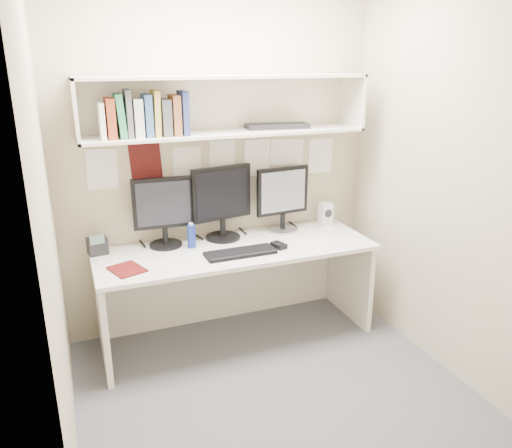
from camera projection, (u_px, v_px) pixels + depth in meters
name	position (u px, v px, depth m)	size (l,w,h in m)	color
floor	(270.00, 384.00, 3.26)	(2.40, 2.00, 0.01)	#4E4E53
wall_back	(220.00, 160.00, 3.74)	(2.40, 0.02, 2.60)	tan
wall_front	(370.00, 252.00, 1.97)	(2.40, 0.02, 2.60)	tan
wall_left	(46.00, 214.00, 2.44)	(0.02, 2.00, 2.60)	tan
wall_right	(440.00, 175.00, 3.27)	(0.02, 2.00, 2.60)	tan
desk	(236.00, 292.00, 3.72)	(2.00, 0.70, 0.73)	silver
overhead_hutch	(224.00, 105.00, 3.48)	(2.00, 0.38, 0.40)	silver
pinned_papers	(220.00, 167.00, 3.75)	(1.92, 0.01, 0.48)	white
monitor_left	(164.00, 210.00, 3.56)	(0.43, 0.24, 0.50)	black
monitor_center	(222.00, 201.00, 3.70)	(0.47, 0.26, 0.55)	black
monitor_right	(283.00, 197.00, 3.87)	(0.44, 0.24, 0.51)	#A5A5AA
keyboard	(240.00, 253.00, 3.47)	(0.49, 0.18, 0.02)	black
mouse	(279.00, 245.00, 3.59)	(0.07, 0.12, 0.04)	black
speaker	(325.00, 214.00, 4.06)	(0.10, 0.10, 0.19)	silver
blue_bottle	(191.00, 236.00, 3.57)	(0.06, 0.06, 0.18)	navy
maroon_notebook	(127.00, 269.00, 3.21)	(0.18, 0.23, 0.01)	#500F0D
desk_phone	(97.00, 246.00, 3.46)	(0.14, 0.13, 0.16)	black
book_stack	(145.00, 116.00, 3.23)	(0.56, 0.19, 0.30)	white
hutch_tray	(277.00, 126.00, 3.66)	(0.46, 0.17, 0.03)	black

